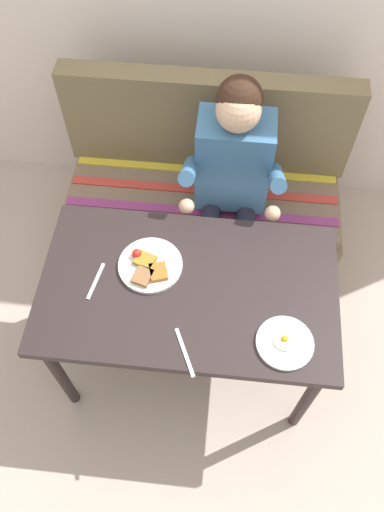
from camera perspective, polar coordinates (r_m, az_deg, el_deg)
The scene contains 8 objects.
ground_plane at distance 2.69m, azimuth -0.33°, elevation -10.92°, with size 8.00×8.00×0.00m, color #BAA596.
table at distance 2.10m, azimuth -0.42°, elevation -4.51°, with size 1.20×0.70×0.73m.
couch at distance 2.78m, azimuth 1.31°, elevation 6.40°, with size 1.44×0.56×1.00m.
person at distance 2.35m, azimuth 4.55°, elevation 9.03°, with size 0.45×0.61×1.21m.
plate_breakfast at distance 2.06m, azimuth -4.77°, elevation -1.11°, with size 0.26×0.26×0.05m.
plate_eggs at distance 1.94m, azimuth 10.43°, elevation -9.59°, with size 0.22×0.22×0.04m.
fork at distance 2.07m, azimuth -10.79°, elevation -2.79°, with size 0.01×0.17×0.01m, color silver.
knife at distance 1.90m, azimuth -0.82°, elevation -10.80°, with size 0.01×0.20×0.01m, color silver.
Camera 1 is at (0.12, -0.97, 2.51)m, focal length 35.46 mm.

